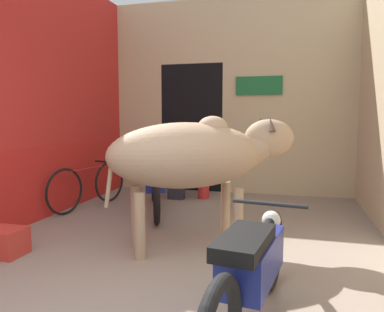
# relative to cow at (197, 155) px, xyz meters

# --- Properties ---
(wall_left_shopfront) EXTENTS (0.25, 4.97, 3.56)m
(wall_left_shopfront) POSITION_rel_cow_xyz_m (-2.45, 0.54, 0.71)
(wall_left_shopfront) COLOR red
(wall_left_shopfront) RESTS_ON ground_plane
(wall_back_with_doorway) EXTENTS (4.42, 0.93, 3.56)m
(wall_back_with_doorway) POSITION_rel_cow_xyz_m (-0.45, 3.31, 0.52)
(wall_back_with_doorway) COLOR #C6B289
(wall_back_with_doorway) RESTS_ON ground_plane
(cow) EXTENTS (2.09, 1.49, 1.43)m
(cow) POSITION_rel_cow_xyz_m (0.00, 0.00, 0.00)
(cow) COLOR tan
(cow) RESTS_ON ground_plane
(motorcycle_near) EXTENTS (0.58, 1.99, 0.77)m
(motorcycle_near) POSITION_rel_cow_xyz_m (0.75, -1.47, -0.58)
(motorcycle_near) COLOR black
(motorcycle_near) RESTS_ON ground_plane
(motorcycle_far) EXTENTS (0.88, 1.87, 0.76)m
(motorcycle_far) POSITION_rel_cow_xyz_m (-0.97, 1.32, -0.58)
(motorcycle_far) COLOR black
(motorcycle_far) RESTS_ON ground_plane
(bicycle) EXTENTS (0.53, 1.61, 0.70)m
(bicycle) POSITION_rel_cow_xyz_m (-2.06, 1.29, -0.66)
(bicycle) COLOR black
(bicycle) RESTS_ON ground_plane
(shopkeeper_seated) EXTENTS (0.39, 0.34, 1.19)m
(shopkeeper_seated) POSITION_rel_cow_xyz_m (-0.92, 2.33, -0.38)
(shopkeeper_seated) COLOR #282833
(shopkeeper_seated) RESTS_ON ground_plane
(plastic_stool) EXTENTS (0.28, 0.28, 0.46)m
(plastic_stool) POSITION_rel_cow_xyz_m (-0.48, 2.39, -0.77)
(plastic_stool) COLOR red
(plastic_stool) RESTS_ON ground_plane
(crate) EXTENTS (0.44, 0.32, 0.28)m
(crate) POSITION_rel_cow_xyz_m (-1.87, -0.75, -0.87)
(crate) COLOR red
(crate) RESTS_ON ground_plane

